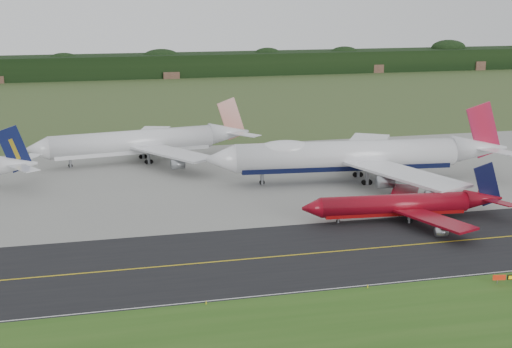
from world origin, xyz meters
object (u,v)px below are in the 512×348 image
at_px(jet_red_737, 405,205).
at_px(taxiway_sign, 507,277).
at_px(jet_star_tail, 144,142).
at_px(jet_ba_747, 357,155).

relative_size(jet_red_737, taxiway_sign, 9.43).
bearing_deg(jet_red_737, jet_star_tail, 126.21).
height_order(jet_star_tail, taxiway_sign, jet_star_tail).
height_order(jet_red_737, taxiway_sign, jet_red_737).
height_order(jet_ba_747, taxiway_sign, jet_ba_747).
bearing_deg(jet_red_737, taxiway_sign, -87.15).
bearing_deg(jet_star_tail, jet_ba_747, -34.46).
bearing_deg(taxiway_sign, jet_red_737, 92.85).
bearing_deg(taxiway_sign, jet_ba_747, 90.20).
height_order(jet_red_737, jet_star_tail, jet_star_tail).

